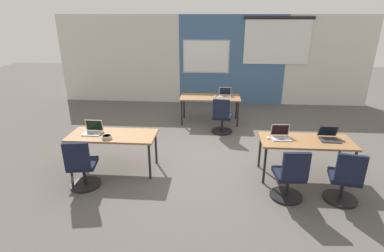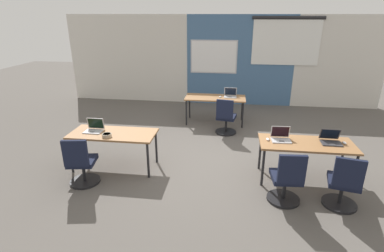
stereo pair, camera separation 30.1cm
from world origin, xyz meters
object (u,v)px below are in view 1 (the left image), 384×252
(chair_near_right_inner, at_px, (290,179))
(desk_far_center, at_px, (210,99))
(laptop_near_left_end, at_px, (93,131))
(laptop_far_right, at_px, (225,94))
(mouse_near_right_end, at_px, (342,139))
(laptop_near_right_inner, at_px, (281,135))
(mouse_near_right_inner, at_px, (268,138))
(desk_near_left, at_px, (113,137))
(mouse_far_right, at_px, (215,96))
(chair_far_right, at_px, (222,119))
(desk_near_right, at_px, (306,143))
(chair_near_left_end, at_px, (82,168))
(snack_bowl, at_px, (107,137))
(chair_near_right_end, at_px, (345,182))
(laptop_near_right_end, at_px, (329,137))

(chair_near_right_inner, bearing_deg, desk_far_center, -74.06)
(laptop_near_left_end, height_order, laptop_far_right, same)
(mouse_near_right_end, distance_m, laptop_near_right_inner, 1.06)
(desk_far_center, bearing_deg, mouse_near_right_inner, -68.52)
(desk_far_center, relative_size, laptop_far_right, 4.83)
(desk_near_left, bearing_deg, mouse_far_right, 56.00)
(mouse_near_right_end, bearing_deg, laptop_far_right, 124.94)
(laptop_far_right, relative_size, chair_far_right, 0.36)
(desk_near_right, xyz_separation_m, laptop_near_right_inner, (-0.44, 0.07, 0.11))
(laptop_far_right, relative_size, mouse_far_right, 3.01)
(mouse_near_right_end, bearing_deg, laptop_near_right_inner, 179.00)
(mouse_far_right, bearing_deg, desk_far_center, 178.55)
(desk_near_left, xyz_separation_m, mouse_far_right, (1.89, 2.80, 0.08))
(desk_near_right, relative_size, mouse_far_right, 14.52)
(desk_near_right, bearing_deg, chair_near_left_end, -169.82)
(chair_near_right_inner, bearing_deg, snack_bowl, -14.82)
(desk_far_center, bearing_deg, chair_near_left_end, -120.77)
(chair_near_left_end, distance_m, mouse_near_right_end, 4.53)
(desk_near_left, relative_size, mouse_near_right_end, 14.93)
(desk_near_right, relative_size, chair_near_right_end, 1.74)
(desk_near_right, distance_m, mouse_near_right_end, 0.63)
(laptop_near_right_end, relative_size, chair_near_right_end, 0.37)
(laptop_near_left_end, xyz_separation_m, chair_near_right_end, (4.28, -0.82, -0.39))
(mouse_far_right, distance_m, chair_near_right_inner, 3.78)
(laptop_near_right_inner, bearing_deg, mouse_far_right, 110.44)
(laptop_far_right, height_order, mouse_near_right_inner, laptop_far_right)
(mouse_far_right, relative_size, laptop_near_right_end, 0.33)
(desk_near_right, distance_m, chair_near_right_inner, 0.92)
(laptop_near_right_end, xyz_separation_m, mouse_near_right_inner, (-1.06, -0.03, -0.03))
(laptop_near_right_end, xyz_separation_m, laptop_near_right_inner, (-0.84, 0.00, 0.00))
(desk_near_right, distance_m, laptop_near_right_end, 0.42)
(desk_far_center, bearing_deg, laptop_near_left_end, -127.58)
(laptop_far_right, relative_size, mouse_near_right_inner, 3.22)
(laptop_near_right_end, bearing_deg, laptop_near_left_end, -178.51)
(laptop_near_right_inner, bearing_deg, desk_near_right, -11.47)
(chair_near_right_inner, bearing_deg, laptop_near_right_inner, -93.70)
(desk_near_left, xyz_separation_m, snack_bowl, (-0.03, -0.20, 0.10))
(laptop_near_right_inner, bearing_deg, chair_near_left_end, -170.38)
(desk_far_center, xyz_separation_m, laptop_far_right, (0.40, 0.08, 0.11))
(desk_near_right, distance_m, chair_near_right_end, 0.93)
(laptop_near_left_end, xyz_separation_m, laptop_far_right, (2.53, 2.85, -0.00))
(laptop_near_left_end, height_order, laptop_near_right_end, laptop_near_left_end)
(mouse_near_right_end, xyz_separation_m, snack_bowl, (-4.16, -0.25, 0.02))
(desk_far_center, relative_size, laptop_near_left_end, 4.80)
(laptop_far_right, xyz_separation_m, snack_bowl, (-2.18, -3.08, -0.01))
(mouse_near_right_end, bearing_deg, laptop_near_left_end, -179.81)
(laptop_far_right, distance_m, laptop_near_right_end, 3.32)
(laptop_near_left_end, distance_m, snack_bowl, 0.42)
(desk_near_left, height_order, chair_near_right_end, chair_near_right_end)
(desk_far_center, distance_m, laptop_near_right_inner, 3.04)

